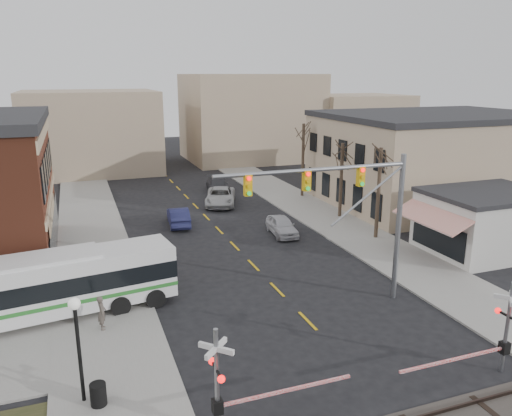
{
  "coord_description": "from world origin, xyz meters",
  "views": [
    {
      "loc": [
        -10.23,
        -18.37,
        11.95
      ],
      "look_at": [
        0.61,
        11.17,
        3.5
      ],
      "focal_mm": 35.0,
      "sensor_mm": 36.0,
      "label": 1
    }
  ],
  "objects": [
    {
      "name": "ground",
      "position": [
        0.0,
        0.0,
        0.0
      ],
      "size": [
        160.0,
        160.0,
        0.0
      ],
      "primitive_type": "plane",
      "color": "black",
      "rests_on": "ground"
    },
    {
      "name": "sidewalk_west",
      "position": [
        -9.5,
        20.0,
        0.06
      ],
      "size": [
        5.0,
        60.0,
        0.12
      ],
      "primitive_type": "cube",
      "color": "gray",
      "rests_on": "ground"
    },
    {
      "name": "sidewalk_east",
      "position": [
        9.5,
        20.0,
        0.06
      ],
      "size": [
        5.0,
        60.0,
        0.12
      ],
      "primitive_type": "cube",
      "color": "gray",
      "rests_on": "ground"
    },
    {
      "name": "tan_building",
      "position": [
        22.0,
        20.0,
        4.26
      ],
      "size": [
        20.3,
        15.3,
        8.5
      ],
      "color": "tan",
      "rests_on": "ground"
    },
    {
      "name": "awning_shop",
      "position": [
        15.97,
        7.0,
        2.16
      ],
      "size": [
        9.74,
        6.2,
        4.3
      ],
      "color": "beige",
      "rests_on": "ground"
    },
    {
      "name": "tree_east_a",
      "position": [
        10.5,
        12.0,
        3.5
      ],
      "size": [
        0.28,
        0.28,
        6.75
      ],
      "color": "#382B21",
      "rests_on": "sidewalk_east"
    },
    {
      "name": "tree_east_b",
      "position": [
        10.8,
        18.0,
        3.27
      ],
      "size": [
        0.28,
        0.28,
        6.3
      ],
      "color": "#382B21",
      "rests_on": "sidewalk_east"
    },
    {
      "name": "tree_east_c",
      "position": [
        11.0,
        26.0,
        3.72
      ],
      "size": [
        0.28,
        0.28,
        7.2
      ],
      "color": "#382B21",
      "rests_on": "sidewalk_east"
    },
    {
      "name": "transit_bus",
      "position": [
        -11.94,
        6.74,
        1.8
      ],
      "size": [
        12.59,
        4.37,
        3.18
      ],
      "color": "silver",
      "rests_on": "ground"
    },
    {
      "name": "traffic_signal_mast",
      "position": [
        2.84,
        2.88,
        5.76
      ],
      "size": [
        10.33,
        0.3,
        8.0
      ],
      "color": "gray",
      "rests_on": "ground"
    },
    {
      "name": "rr_crossing_west",
      "position": [
        -6.02,
        -4.28,
        1.97
      ],
      "size": [
        5.6,
        1.36,
        4.0
      ],
      "color": "gray",
      "rests_on": "ground"
    },
    {
      "name": "rr_crossing_east",
      "position": [
        5.22,
        -4.72,
        1.97
      ],
      "size": [
        5.6,
        1.36,
        4.0
      ],
      "color": "gray",
      "rests_on": "ground"
    },
    {
      "name": "street_lamp",
      "position": [
        -10.71,
        -0.92,
        3.11
      ],
      "size": [
        0.44,
        0.44,
        4.17
      ],
      "color": "black",
      "rests_on": "sidewalk_west"
    },
    {
      "name": "trash_bin",
      "position": [
        -10.2,
        -1.39,
        0.55
      ],
      "size": [
        0.6,
        0.6,
        0.86
      ],
      "primitive_type": "cylinder",
      "color": "black",
      "rests_on": "sidewalk_west"
    },
    {
      "name": "car_a",
      "position": [
        4.25,
        15.3,
        0.71
      ],
      "size": [
        2.06,
        4.32,
        1.43
      ],
      "primitive_type": "imported",
      "rotation": [
        0.0,
        0.0,
        -0.09
      ],
      "color": "#BBBBC0",
      "rests_on": "ground"
    },
    {
      "name": "car_b",
      "position": [
        -2.72,
        20.5,
        0.74
      ],
      "size": [
        2.02,
        4.65,
        1.49
      ],
      "primitive_type": "imported",
      "rotation": [
        0.0,
        0.0,
        3.04
      ],
      "color": "#1B1D44",
      "rests_on": "ground"
    },
    {
      "name": "car_c",
      "position": [
        2.36,
        25.7,
        0.8
      ],
      "size": [
        4.36,
        6.27,
        1.59
      ],
      "primitive_type": "imported",
      "rotation": [
        0.0,
        0.0,
        -0.33
      ],
      "color": "#B5B5B5",
      "rests_on": "ground"
    },
    {
      "name": "car_d",
      "position": [
        3.59,
        30.9,
        0.73
      ],
      "size": [
        2.72,
        5.25,
        1.46
      ],
      "primitive_type": "imported",
      "rotation": [
        0.0,
        0.0,
        -0.14
      ],
      "color": "#3D3D41",
      "rests_on": "ground"
    },
    {
      "name": "pedestrian_near",
      "position": [
        -9.68,
        4.51,
        0.96
      ],
      "size": [
        0.42,
        0.63,
        1.69
      ],
      "primitive_type": "imported",
      "rotation": [
        0.0,
        0.0,
        1.54
      ],
      "color": "#554C44",
      "rests_on": "sidewalk_west"
    },
    {
      "name": "pedestrian_far",
      "position": [
        -10.98,
        7.88,
        0.91
      ],
      "size": [
        0.94,
        0.85,
        1.59
      ],
      "primitive_type": "imported",
      "rotation": [
        0.0,
        0.0,
        0.38
      ],
      "color": "#2F3B53",
      "rests_on": "sidewalk_west"
    }
  ]
}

